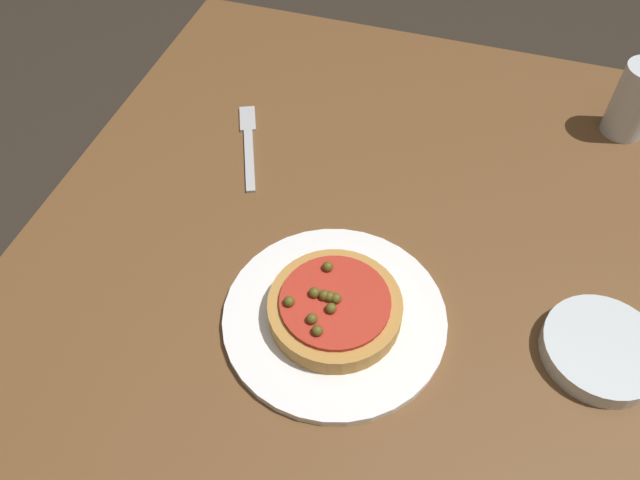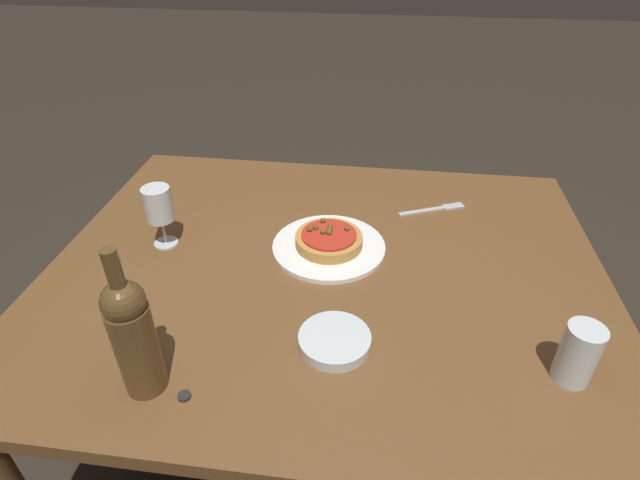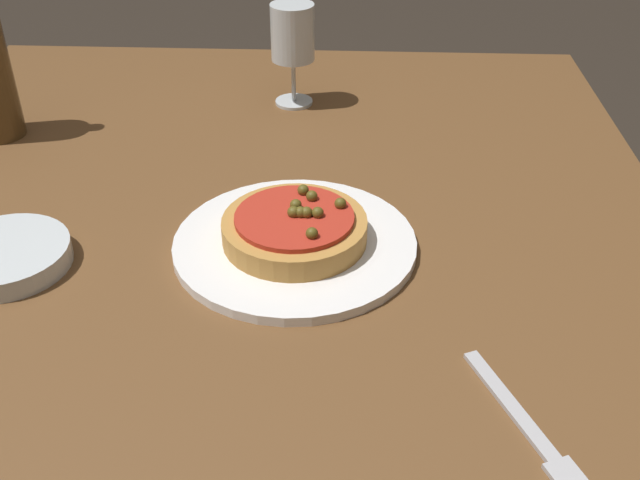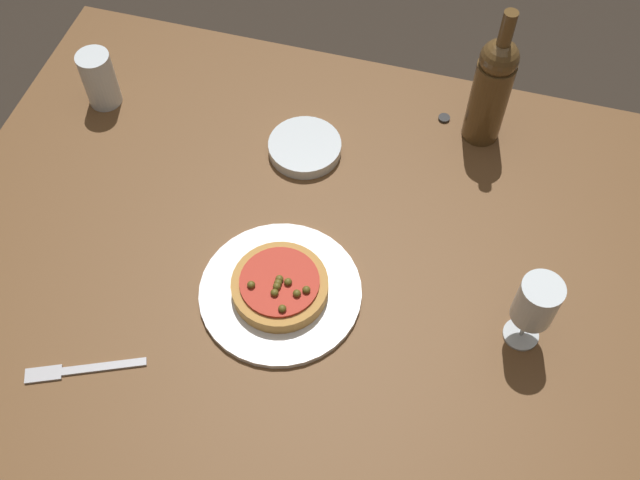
{
  "view_description": "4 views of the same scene",
  "coord_description": "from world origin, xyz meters",
  "px_view_note": "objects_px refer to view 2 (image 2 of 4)",
  "views": [
    {
      "loc": [
        0.41,
        0.04,
        1.4
      ],
      "look_at": [
        -0.06,
        -0.11,
        0.79
      ],
      "focal_mm": 35.0,
      "sensor_mm": 36.0,
      "label": 1
    },
    {
      "loc": [
        -0.11,
        0.96,
        1.46
      ],
      "look_at": [
        0.02,
        -0.02,
        0.77
      ],
      "focal_mm": 28.0,
      "sensor_mm": 36.0,
      "label": 2
    },
    {
      "loc": [
        -0.73,
        -0.13,
        1.22
      ],
      "look_at": [
        -0.03,
        -0.1,
        0.74
      ],
      "focal_mm": 42.0,
      "sensor_mm": 36.0,
      "label": 3
    },
    {
      "loc": [
        0.24,
        -0.68,
        1.87
      ],
      "look_at": [
        0.06,
        -0.01,
        0.82
      ],
      "focal_mm": 42.0,
      "sensor_mm": 36.0,
      "label": 4
    }
  ],
  "objects_px": {
    "wine_glass": "(158,206)",
    "fork": "(436,209)",
    "water_cup": "(578,354)",
    "dining_table": "(325,289)",
    "side_bowl": "(335,340)",
    "dinner_plate": "(330,247)",
    "bottle_cap": "(184,396)",
    "pizza": "(330,239)",
    "wine_bottle": "(133,335)"
  },
  "relations": [
    {
      "from": "wine_glass",
      "to": "water_cup",
      "type": "xyz_separation_m",
      "value": [
        -0.91,
        0.32,
        -0.05
      ]
    },
    {
      "from": "dinner_plate",
      "to": "wine_bottle",
      "type": "distance_m",
      "value": 0.56
    },
    {
      "from": "dinner_plate",
      "to": "dining_table",
      "type": "bearing_deg",
      "value": 87.9
    },
    {
      "from": "pizza",
      "to": "wine_glass",
      "type": "bearing_deg",
      "value": 4.56
    },
    {
      "from": "dining_table",
      "to": "pizza",
      "type": "bearing_deg",
      "value": -91.85
    },
    {
      "from": "dining_table",
      "to": "bottle_cap",
      "type": "bearing_deg",
      "value": 64.03
    },
    {
      "from": "dinner_plate",
      "to": "water_cup",
      "type": "height_order",
      "value": "water_cup"
    },
    {
      "from": "dining_table",
      "to": "dinner_plate",
      "type": "xyz_separation_m",
      "value": [
        -0.0,
        -0.07,
        0.08
      ]
    },
    {
      "from": "dining_table",
      "to": "side_bowl",
      "type": "height_order",
      "value": "side_bowl"
    },
    {
      "from": "fork",
      "to": "water_cup",
      "type": "bearing_deg",
      "value": -93.18
    },
    {
      "from": "water_cup",
      "to": "fork",
      "type": "distance_m",
      "value": 0.62
    },
    {
      "from": "wine_glass",
      "to": "fork",
      "type": "xyz_separation_m",
      "value": [
        -0.7,
        -0.26,
        -0.11
      ]
    },
    {
      "from": "pizza",
      "to": "fork",
      "type": "bearing_deg",
      "value": -140.54
    },
    {
      "from": "water_cup",
      "to": "bottle_cap",
      "type": "xyz_separation_m",
      "value": [
        0.7,
        0.14,
        -0.06
      ]
    },
    {
      "from": "wine_glass",
      "to": "fork",
      "type": "height_order",
      "value": "wine_glass"
    },
    {
      "from": "dinner_plate",
      "to": "fork",
      "type": "distance_m",
      "value": 0.36
    },
    {
      "from": "dinner_plate",
      "to": "wine_bottle",
      "type": "bearing_deg",
      "value": 58.86
    },
    {
      "from": "wine_glass",
      "to": "bottle_cap",
      "type": "xyz_separation_m",
      "value": [
        -0.22,
        0.45,
        -0.11
      ]
    },
    {
      "from": "wine_glass",
      "to": "water_cup",
      "type": "height_order",
      "value": "wine_glass"
    },
    {
      "from": "wine_glass",
      "to": "dining_table",
      "type": "bearing_deg",
      "value": 175.08
    },
    {
      "from": "dinner_plate",
      "to": "pizza",
      "type": "height_order",
      "value": "pizza"
    },
    {
      "from": "wine_glass",
      "to": "side_bowl",
      "type": "height_order",
      "value": "wine_glass"
    },
    {
      "from": "dining_table",
      "to": "bottle_cap",
      "type": "relative_size",
      "value": 55.79
    },
    {
      "from": "dinner_plate",
      "to": "bottle_cap",
      "type": "height_order",
      "value": "dinner_plate"
    },
    {
      "from": "side_bowl",
      "to": "fork",
      "type": "xyz_separation_m",
      "value": [
        -0.23,
        -0.56,
        -0.01
      ]
    },
    {
      "from": "water_cup",
      "to": "bottle_cap",
      "type": "relative_size",
      "value": 5.15
    },
    {
      "from": "dinner_plate",
      "to": "fork",
      "type": "bearing_deg",
      "value": -140.46
    },
    {
      "from": "wine_glass",
      "to": "water_cup",
      "type": "bearing_deg",
      "value": 160.96
    },
    {
      "from": "side_bowl",
      "to": "pizza",
      "type": "bearing_deg",
      "value": -81.68
    },
    {
      "from": "dinner_plate",
      "to": "side_bowl",
      "type": "distance_m",
      "value": 0.33
    },
    {
      "from": "fork",
      "to": "pizza",
      "type": "bearing_deg",
      "value": -163.88
    },
    {
      "from": "water_cup",
      "to": "pizza",
      "type": "bearing_deg",
      "value": -35.35
    },
    {
      "from": "pizza",
      "to": "wine_bottle",
      "type": "distance_m",
      "value": 0.56
    },
    {
      "from": "water_cup",
      "to": "side_bowl",
      "type": "bearing_deg",
      "value": -2.83
    },
    {
      "from": "dining_table",
      "to": "side_bowl",
      "type": "relative_size",
      "value": 9.18
    },
    {
      "from": "side_bowl",
      "to": "fork",
      "type": "bearing_deg",
      "value": -112.57
    },
    {
      "from": "dining_table",
      "to": "bottle_cap",
      "type": "distance_m",
      "value": 0.47
    },
    {
      "from": "wine_glass",
      "to": "bottle_cap",
      "type": "distance_m",
      "value": 0.51
    },
    {
      "from": "wine_bottle",
      "to": "fork",
      "type": "distance_m",
      "value": 0.91
    },
    {
      "from": "dining_table",
      "to": "wine_glass",
      "type": "distance_m",
      "value": 0.46
    },
    {
      "from": "dinner_plate",
      "to": "pizza",
      "type": "distance_m",
      "value": 0.02
    },
    {
      "from": "wine_bottle",
      "to": "bottle_cap",
      "type": "height_order",
      "value": "wine_bottle"
    },
    {
      "from": "wine_glass",
      "to": "water_cup",
      "type": "distance_m",
      "value": 0.97
    },
    {
      "from": "bottle_cap",
      "to": "fork",
      "type": "bearing_deg",
      "value": -124.05
    },
    {
      "from": "pizza",
      "to": "side_bowl",
      "type": "distance_m",
      "value": 0.33
    },
    {
      "from": "dinner_plate",
      "to": "bottle_cap",
      "type": "bearing_deg",
      "value": 67.07
    },
    {
      "from": "water_cup",
      "to": "side_bowl",
      "type": "relative_size",
      "value": 0.85
    },
    {
      "from": "wine_glass",
      "to": "fork",
      "type": "bearing_deg",
      "value": -159.4
    },
    {
      "from": "dinner_plate",
      "to": "wine_glass",
      "type": "height_order",
      "value": "wine_glass"
    },
    {
      "from": "dining_table",
      "to": "dinner_plate",
      "type": "relative_size",
      "value": 4.67
    }
  ]
}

